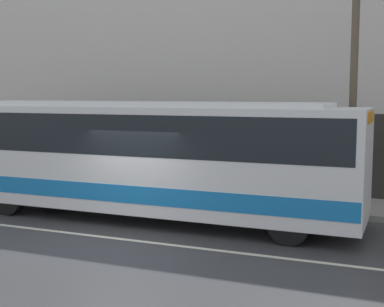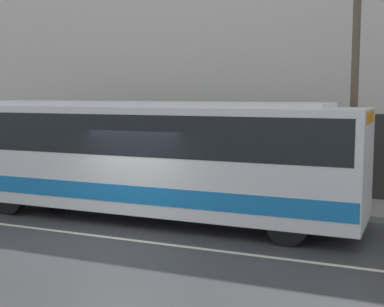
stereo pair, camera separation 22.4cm
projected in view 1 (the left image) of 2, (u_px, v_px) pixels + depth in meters
ground_plane at (116, 239)px, 12.67m from camera, size 60.00×60.00×0.00m
sidewalk at (198, 196)px, 17.51m from camera, size 60.00×2.55×0.18m
building_facade at (214, 26)px, 18.18m from camera, size 60.00×0.35×11.84m
lane_stripe at (116, 238)px, 12.67m from camera, size 54.00×0.14×0.01m
transit_bus at (140, 153)px, 14.65m from camera, size 12.02×2.61×3.20m
utility_pole_near at (354, 71)px, 14.43m from camera, size 0.21×0.21×7.68m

